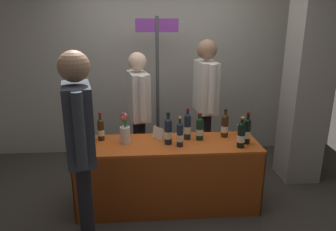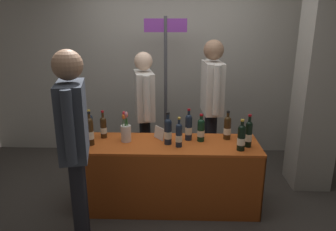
% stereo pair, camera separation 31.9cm
% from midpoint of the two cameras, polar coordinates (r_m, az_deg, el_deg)
% --- Properties ---
extents(ground_plane, '(12.00, 12.00, 0.00)m').
position_cam_midpoint_polar(ground_plane, '(3.63, 2.62, -15.77)').
color(ground_plane, '#38332D').
extents(back_partition, '(5.48, 0.12, 3.16)m').
position_cam_midpoint_polar(back_partition, '(4.67, 2.61, 12.29)').
color(back_partition, '#9E998E').
rests_on(back_partition, ground_plane).
extents(concrete_pillar, '(0.43, 0.43, 3.49)m').
position_cam_midpoint_polar(concrete_pillar, '(4.01, 28.72, 11.89)').
color(concrete_pillar, gray).
rests_on(concrete_pillar, ground_plane).
extents(tasting_table, '(1.90, 0.60, 0.73)m').
position_cam_midpoint_polar(tasting_table, '(3.38, 2.73, -8.65)').
color(tasting_table, '#B74C19').
rests_on(tasting_table, ground_plane).
extents(featured_wine_bottle, '(0.07, 0.07, 0.34)m').
position_cam_midpoint_polar(featured_wine_bottle, '(3.29, 17.15, -3.17)').
color(featured_wine_bottle, black).
rests_on(featured_wine_bottle, tasting_table).
extents(display_bottle_0, '(0.07, 0.07, 0.34)m').
position_cam_midpoint_polar(display_bottle_0, '(3.35, 6.49, -2.10)').
color(display_bottle_0, '#192333').
rests_on(display_bottle_0, tasting_table).
extents(display_bottle_1, '(0.08, 0.08, 0.32)m').
position_cam_midpoint_polar(display_bottle_1, '(3.18, 16.01, -3.84)').
color(display_bottle_1, black).
rests_on(display_bottle_1, tasting_table).
extents(display_bottle_2, '(0.08, 0.08, 0.31)m').
position_cam_midpoint_polar(display_bottle_2, '(3.44, 13.35, -2.15)').
color(display_bottle_2, '#38230F').
rests_on(display_bottle_2, tasting_table).
extents(display_bottle_3, '(0.07, 0.07, 0.30)m').
position_cam_midpoint_polar(display_bottle_3, '(3.44, -9.07, -2.09)').
color(display_bottle_3, '#38230F').
rests_on(display_bottle_3, tasting_table).
extents(display_bottle_4, '(0.07, 0.07, 0.31)m').
position_cam_midpoint_polar(display_bottle_4, '(3.16, 4.90, -3.53)').
color(display_bottle_4, '#192333').
rests_on(display_bottle_4, tasting_table).
extents(display_bottle_5, '(0.08, 0.08, 0.30)m').
position_cam_midpoint_polar(display_bottle_5, '(3.33, 8.74, -2.57)').
color(display_bottle_5, black).
rests_on(display_bottle_5, tasting_table).
extents(display_bottle_6, '(0.08, 0.08, 0.33)m').
position_cam_midpoint_polar(display_bottle_6, '(3.40, -11.44, -2.05)').
color(display_bottle_6, '#192333').
rests_on(display_bottle_6, tasting_table).
extents(display_bottle_7, '(0.08, 0.08, 0.35)m').
position_cam_midpoint_polar(display_bottle_7, '(3.25, -11.30, -2.80)').
color(display_bottle_7, '#38230F').
rests_on(display_bottle_7, tasting_table).
extents(display_bottle_8, '(0.08, 0.08, 0.34)m').
position_cam_midpoint_polar(display_bottle_8, '(3.22, 2.81, -2.83)').
color(display_bottle_8, '#192333').
rests_on(display_bottle_8, tasting_table).
extents(wine_glass_near_vendor, '(0.07, 0.07, 0.12)m').
position_cam_midpoint_polar(wine_glass_near_vendor, '(3.51, 16.13, -2.73)').
color(wine_glass_near_vendor, silver).
rests_on(wine_glass_near_vendor, tasting_table).
extents(flower_vase, '(0.11, 0.11, 0.33)m').
position_cam_midpoint_polar(flower_vase, '(3.30, -4.92, -2.82)').
color(flower_vase, silver).
rests_on(flower_vase, tasting_table).
extents(brochure_stand, '(0.12, 0.15, 0.13)m').
position_cam_midpoint_polar(brochure_stand, '(3.37, 1.08, -3.26)').
color(brochure_stand, silver).
rests_on(brochure_stand, tasting_table).
extents(vendor_presenter, '(0.30, 0.62, 1.60)m').
position_cam_midpoint_polar(vendor_presenter, '(3.85, -1.96, 2.00)').
color(vendor_presenter, black).
rests_on(vendor_presenter, ground_plane).
extents(vendor_assistant, '(0.25, 0.62, 1.74)m').
position_cam_midpoint_polar(vendor_assistant, '(3.88, 10.30, 3.29)').
color(vendor_assistant, black).
rests_on(vendor_assistant, ground_plane).
extents(taster_foreground_right, '(0.30, 0.59, 1.75)m').
position_cam_midpoint_polar(taster_foreground_right, '(2.64, -13.45, -3.43)').
color(taster_foreground_right, black).
rests_on(taster_foreground_right, ground_plane).
extents(booth_signpost, '(0.54, 0.04, 2.01)m').
position_cam_midpoint_polar(booth_signpost, '(4.14, 1.79, 7.00)').
color(booth_signpost, '#47474C').
rests_on(booth_signpost, ground_plane).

